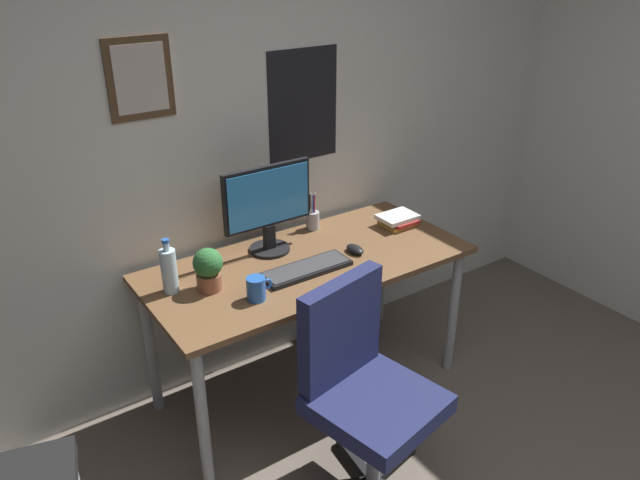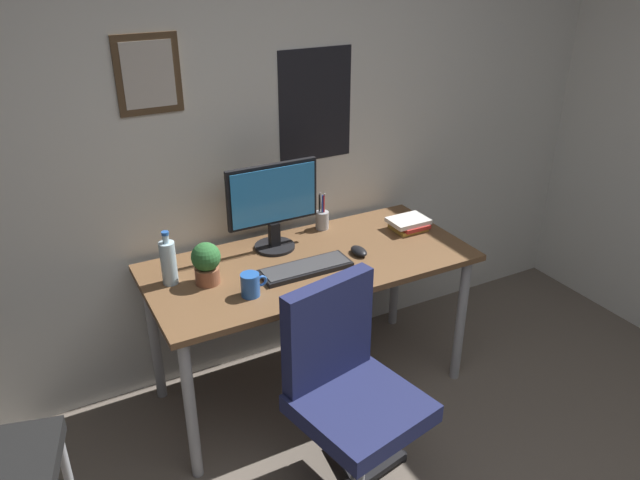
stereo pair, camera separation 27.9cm
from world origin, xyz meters
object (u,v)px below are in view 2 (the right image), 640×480
at_px(computer_mouse, 359,251).
at_px(monitor, 273,203).
at_px(pen_cup, 322,219).
at_px(potted_plant, 206,262).
at_px(keyboard, 306,268).
at_px(coffee_mug_near, 251,285).
at_px(office_chair, 347,385).
at_px(water_bottle, 168,262).
at_px(book_stack_left, 409,224).

bearing_deg(computer_mouse, monitor, 141.93).
bearing_deg(pen_cup, potted_plant, -159.87).
distance_m(keyboard, coffee_mug_near, 0.32).
relative_size(office_chair, coffee_mug_near, 7.93).
bearing_deg(pen_cup, water_bottle, -167.77).
bearing_deg(potted_plant, office_chair, -62.78).
xyz_separation_m(office_chair, water_bottle, (-0.49, 0.74, 0.33)).
relative_size(monitor, computer_mouse, 4.18).
height_order(office_chair, book_stack_left, office_chair).
xyz_separation_m(keyboard, book_stack_left, (0.68, 0.14, 0.02)).
bearing_deg(keyboard, office_chair, -99.84).
xyz_separation_m(office_chair, potted_plant, (-0.34, 0.66, 0.33)).
bearing_deg(office_chair, water_bottle, 123.45).
distance_m(keyboard, potted_plant, 0.46).
xyz_separation_m(keyboard, coffee_mug_near, (-0.31, -0.08, 0.04)).
relative_size(computer_mouse, water_bottle, 0.44).
bearing_deg(monitor, computer_mouse, -38.07).
bearing_deg(book_stack_left, pen_cup, 149.95).
bearing_deg(book_stack_left, potted_plant, -178.27).
bearing_deg(coffee_mug_near, office_chair, -65.93).
relative_size(coffee_mug_near, book_stack_left, 0.60).
bearing_deg(coffee_mug_near, water_bottle, 136.07).
height_order(office_chair, monitor, monitor).
bearing_deg(computer_mouse, office_chair, -124.46).
bearing_deg(monitor, water_bottle, -169.74).
relative_size(pen_cup, book_stack_left, 1.00).
distance_m(computer_mouse, coffee_mug_near, 0.62).
bearing_deg(monitor, office_chair, -94.53).
distance_m(office_chair, computer_mouse, 0.74).
height_order(keyboard, coffee_mug_near, coffee_mug_near).
xyz_separation_m(pen_cup, book_stack_left, (0.40, -0.23, -0.02)).
bearing_deg(computer_mouse, book_stack_left, 17.01).
bearing_deg(book_stack_left, keyboard, -168.36).
relative_size(office_chair, computer_mouse, 8.64).
relative_size(monitor, book_stack_left, 2.29).
distance_m(office_chair, book_stack_left, 1.07).
relative_size(water_bottle, book_stack_left, 1.26).
bearing_deg(water_bottle, pen_cup, 12.23).
bearing_deg(monitor, potted_plant, -156.57).
bearing_deg(coffee_mug_near, pen_cup, 37.60).
bearing_deg(book_stack_left, office_chair, -138.22).
bearing_deg(potted_plant, water_bottle, 152.65).
bearing_deg(book_stack_left, monitor, 168.69).
height_order(monitor, water_bottle, monitor).
bearing_deg(coffee_mug_near, book_stack_left, 12.80).
distance_m(keyboard, water_bottle, 0.62).
relative_size(coffee_mug_near, pen_cup, 0.60).
distance_m(office_chair, keyboard, 0.61).
distance_m(office_chair, monitor, 0.96).
relative_size(computer_mouse, potted_plant, 0.56).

